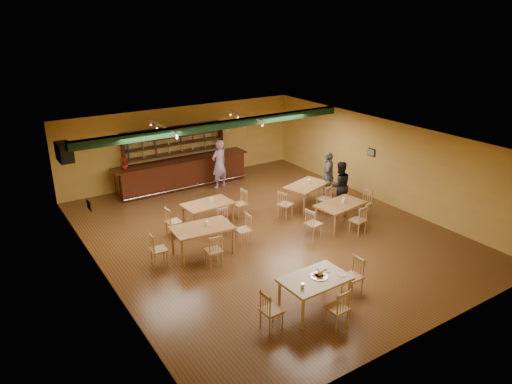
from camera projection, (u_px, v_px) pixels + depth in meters
floor at (265, 232)px, 14.88m from camera, size 12.00×12.00×0.00m
ceiling_beam at (220, 125)px, 16.05m from camera, size 10.00×0.30×0.25m
track_rail_left at (163, 127)px, 15.58m from camera, size 0.05×2.50×0.05m
track_rail_right at (246, 116)px, 17.20m from camera, size 0.05×2.50×0.05m
ac_unit at (65, 152)px, 14.90m from camera, size 0.34×0.70×0.48m
picture_left at (89, 205)px, 12.54m from camera, size 0.04×0.34×0.28m
picture_right at (371, 152)px, 17.19m from camera, size 0.04×0.34×0.28m
bar_counter at (183, 173)px, 18.50m from camera, size 5.40×0.85×1.13m
back_bar_hutch at (175, 155)px, 18.79m from camera, size 4.18×0.40×2.28m
poinsettia at (124, 163)px, 17.07m from camera, size 0.33×0.33×0.46m
dining_table_a at (208, 214)px, 15.21m from camera, size 1.60×1.01×0.78m
dining_table_b at (306, 195)px, 16.75m from camera, size 1.82×1.40×0.80m
dining_table_c at (203, 240)px, 13.43m from camera, size 1.74×1.13×0.84m
dining_table_d at (340, 215)px, 15.17m from camera, size 1.68×1.14×0.79m
near_table at (314, 294)px, 10.90m from camera, size 1.58×1.04×0.83m
pizza_tray at (319, 276)px, 10.81m from camera, size 0.45×0.45×0.01m
parmesan_shaker at (303, 286)px, 10.35m from camera, size 0.08×0.08×0.11m
napkin_stack at (322, 269)px, 11.12m from camera, size 0.21×0.16×0.03m
pizza_server at (323, 273)px, 10.93m from camera, size 0.33×0.15×0.00m
side_plate at (342, 275)px, 10.89m from camera, size 0.23×0.23×0.01m
patron_bar at (219, 164)px, 18.31m from camera, size 0.79×0.62×1.92m
patron_right_a at (339, 185)px, 16.36m from camera, size 0.97×0.84×1.72m
patron_right_b at (328, 176)px, 17.16m from camera, size 1.09×1.04×1.82m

